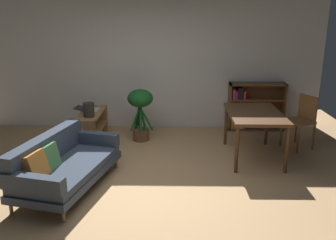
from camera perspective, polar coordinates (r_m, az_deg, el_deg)
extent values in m
plane|color=tan|center=(5.13, -4.01, -10.07)|extent=(8.16, 8.16, 0.00)
cube|color=silver|center=(7.34, -2.40, 9.21)|extent=(6.80, 0.10, 2.70)
cylinder|color=olive|center=(5.64, -8.28, -6.78)|extent=(0.04, 0.04, 0.16)
cylinder|color=olive|center=(4.41, -16.31, -14.43)|extent=(0.04, 0.04, 0.16)
cylinder|color=olive|center=(5.93, -14.58, -5.95)|extent=(0.04, 0.04, 0.16)
cylinder|color=olive|center=(4.78, -23.75, -12.66)|extent=(0.04, 0.04, 0.16)
cube|color=#384251|center=(5.10, -15.42, -8.28)|extent=(1.20, 1.86, 0.10)
cube|color=#384251|center=(5.06, -15.51, -7.25)|extent=(1.15, 1.78, 0.10)
cube|color=#384251|center=(5.14, -18.83, -4.34)|extent=(0.56, 1.64, 0.37)
cube|color=#384251|center=(5.65, -11.69, -2.85)|extent=(0.80, 0.32, 0.19)
cube|color=#384251|center=(4.41, -20.75, -9.39)|extent=(0.80, 0.32, 0.19)
cube|color=orange|center=(4.71, -20.34, -6.89)|extent=(0.28, 0.38, 0.36)
cube|color=#4C894C|center=(4.95, -18.45, -5.66)|extent=(0.25, 0.35, 0.34)
cube|color=olive|center=(7.10, -11.11, 0.00)|extent=(0.38, 0.04, 0.61)
cube|color=olive|center=(6.11, -13.13, -2.87)|extent=(0.38, 0.04, 0.61)
cube|color=olive|center=(6.60, -12.04, -1.35)|extent=(0.38, 1.06, 0.04)
cube|color=olive|center=(6.52, -12.19, 1.05)|extent=(0.38, 1.10, 0.04)
cube|color=olive|center=(6.69, -11.90, -3.65)|extent=(0.38, 1.06, 0.04)
cube|color=silver|center=(6.64, -12.02, 1.60)|extent=(0.24, 0.32, 0.02)
cube|color=black|center=(6.70, -13.72, 1.86)|extent=(0.23, 0.30, 0.05)
cylinder|color=#2D2823|center=(6.21, -12.51, 1.60)|extent=(0.19, 0.19, 0.24)
cylinder|color=slate|center=(6.20, -12.54, 2.03)|extent=(0.10, 0.10, 0.01)
cylinder|color=brown|center=(6.76, -4.32, -2.32)|extent=(0.31, 0.31, 0.21)
cylinder|color=#195623|center=(6.63, -3.42, 0.11)|extent=(0.26, 0.10, 0.43)
cylinder|color=#195623|center=(6.74, -4.06, 0.41)|extent=(0.10, 0.19, 0.43)
cylinder|color=#195623|center=(6.77, -4.59, 0.68)|extent=(0.11, 0.25, 0.48)
cylinder|color=#195623|center=(6.70, -4.83, 0.62)|extent=(0.17, 0.12, 0.51)
cylinder|color=#195623|center=(6.63, -5.20, 0.16)|extent=(0.21, 0.14, 0.45)
cylinder|color=#195623|center=(6.59, -4.39, 0.18)|extent=(0.06, 0.21, 0.47)
cylinder|color=#195623|center=(6.62, -3.92, 0.17)|extent=(0.14, 0.12, 0.44)
ellipsoid|color=#195623|center=(6.57, -4.45, 3.48)|extent=(0.47, 0.47, 0.33)
cylinder|color=#56351E|center=(6.53, 9.19, -0.84)|extent=(0.06, 0.06, 0.72)
cylinder|color=#56351E|center=(5.42, 10.91, -4.69)|extent=(0.06, 0.06, 0.72)
cylinder|color=#56351E|center=(6.68, 15.48, -0.86)|extent=(0.06, 0.06, 0.72)
cylinder|color=#56351E|center=(5.59, 18.42, -4.58)|extent=(0.06, 0.06, 0.72)
cube|color=#56351E|center=(5.93, 13.69, 0.96)|extent=(0.84, 1.30, 0.05)
cylinder|color=brown|center=(6.47, 20.02, -3.03)|extent=(0.04, 0.04, 0.47)
cylinder|color=brown|center=(6.74, 17.59, -2.02)|extent=(0.04, 0.04, 0.47)
cylinder|color=brown|center=(6.73, 22.19, -2.51)|extent=(0.04, 0.04, 0.47)
cylinder|color=brown|center=(6.99, 19.77, -1.56)|extent=(0.04, 0.04, 0.47)
cube|color=brown|center=(6.65, 20.10, -0.19)|extent=(0.56, 0.57, 0.04)
cube|color=brown|center=(6.73, 21.38, 1.89)|extent=(0.21, 0.37, 0.42)
cube|color=brown|center=(7.37, 9.74, 2.14)|extent=(0.04, 0.29, 0.96)
cube|color=brown|center=(7.61, 17.86, 2.03)|extent=(0.04, 0.29, 0.96)
cube|color=brown|center=(7.37, 14.12, 5.58)|extent=(1.12, 0.29, 0.04)
cube|color=brown|center=(7.60, 13.62, -1.30)|extent=(1.12, 0.29, 0.04)
cube|color=brown|center=(7.60, 13.66, 2.34)|extent=(1.09, 0.04, 0.96)
cube|color=brown|center=(7.51, 13.78, 0.95)|extent=(1.09, 0.28, 0.04)
cube|color=brown|center=(7.44, 13.95, 3.24)|extent=(1.09, 0.28, 0.04)
cube|color=gold|center=(7.45, 10.10, -0.50)|extent=(0.05, 0.20, 0.20)
cube|color=gold|center=(7.48, 10.61, -0.63)|extent=(0.07, 0.22, 0.16)
cube|color=silver|center=(7.49, 11.12, -0.61)|extent=(0.05, 0.24, 0.16)
cube|color=silver|center=(7.49, 11.58, -0.61)|extent=(0.05, 0.19, 0.17)
cube|color=#993884|center=(7.50, 12.00, -0.44)|extent=(0.05, 0.23, 0.21)
cube|color=#993884|center=(7.37, 10.30, 1.74)|extent=(0.07, 0.19, 0.18)
cube|color=red|center=(7.39, 10.76, 1.61)|extent=(0.04, 0.22, 0.14)
cube|color=#337F47|center=(7.39, 11.20, 1.80)|extent=(0.06, 0.20, 0.20)
cube|color=gold|center=(7.41, 11.56, 1.85)|extent=(0.03, 0.24, 0.21)
cube|color=#993884|center=(7.41, 11.98, 1.85)|extent=(0.06, 0.20, 0.22)
cube|color=#993884|center=(7.31, 10.36, 4.18)|extent=(0.05, 0.24, 0.20)
cube|color=red|center=(7.32, 10.77, 4.01)|extent=(0.04, 0.25, 0.16)
cube|color=black|center=(7.32, 11.10, 4.22)|extent=(0.04, 0.22, 0.22)
cube|color=black|center=(7.32, 11.51, 4.24)|extent=(0.06, 0.21, 0.22)
cube|color=red|center=(7.35, 12.00, 4.02)|extent=(0.05, 0.25, 0.17)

